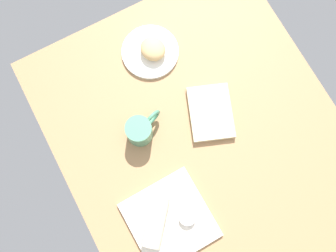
% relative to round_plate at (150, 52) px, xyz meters
% --- Properties ---
extents(dining_table, '(1.10, 0.90, 0.04)m').
position_rel_round_plate_xyz_m(dining_table, '(-0.36, -0.01, -0.03)').
color(dining_table, '#9E754C').
rests_on(dining_table, ground).
extents(round_plate, '(0.20, 0.20, 0.01)m').
position_rel_round_plate_xyz_m(round_plate, '(0.00, 0.00, 0.00)').
color(round_plate, white).
rests_on(round_plate, dining_table).
extents(scone_pastry, '(0.11, 0.10, 0.05)m').
position_rel_round_plate_xyz_m(scone_pastry, '(-0.01, -0.01, 0.03)').
color(scone_pastry, tan).
rests_on(scone_pastry, round_plate).
extents(square_plate, '(0.25, 0.25, 0.02)m').
position_rel_round_plate_xyz_m(square_plate, '(-0.52, 0.20, 0.00)').
color(square_plate, silver).
rests_on(square_plate, dining_table).
extents(sauce_cup, '(0.05, 0.05, 0.02)m').
position_rel_round_plate_xyz_m(sauce_cup, '(-0.54, 0.15, 0.02)').
color(sauce_cup, silver).
rests_on(sauce_cup, square_plate).
extents(breakfast_wrap, '(0.15, 0.14, 0.06)m').
position_rel_round_plate_xyz_m(breakfast_wrap, '(-0.51, 0.25, 0.04)').
color(breakfast_wrap, beige).
rests_on(breakfast_wrap, square_plate).
extents(book_stack, '(0.22, 0.19, 0.02)m').
position_rel_round_plate_xyz_m(book_stack, '(-0.29, -0.08, 0.00)').
color(book_stack, beige).
rests_on(book_stack, dining_table).
extents(coffee_mug, '(0.08, 0.13, 0.10)m').
position_rel_round_plate_xyz_m(coffee_mug, '(-0.24, 0.16, 0.04)').
color(coffee_mug, '#4C8C6B').
rests_on(coffee_mug, dining_table).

